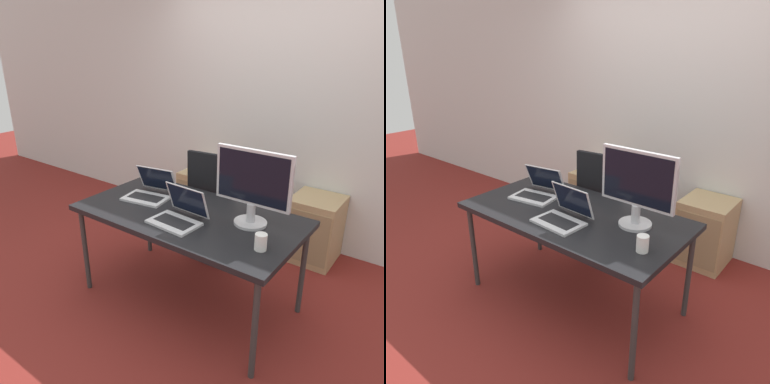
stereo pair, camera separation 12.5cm
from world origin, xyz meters
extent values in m
plane|color=maroon|center=(0.00, 0.00, 0.00)|extent=(14.00, 14.00, 0.00)
cube|color=silver|center=(0.00, 1.46, 1.30)|extent=(10.00, 0.05, 2.60)
cube|color=black|center=(0.00, 0.00, 0.75)|extent=(1.65, 0.87, 0.04)
cylinder|color=#333333|center=(-0.77, -0.38, 0.36)|extent=(0.04, 0.04, 0.73)
cylinder|color=#333333|center=(0.77, -0.38, 0.36)|extent=(0.04, 0.04, 0.73)
cylinder|color=#333333|center=(-0.77, 0.38, 0.36)|extent=(0.04, 0.04, 0.73)
cylinder|color=#333333|center=(0.77, 0.38, 0.36)|extent=(0.04, 0.04, 0.73)
cylinder|color=#232326|center=(-0.18, 0.77, 0.02)|extent=(0.56, 0.56, 0.04)
cylinder|color=gray|center=(-0.18, 0.77, 0.24)|extent=(0.05, 0.05, 0.40)
cube|color=black|center=(-0.18, 0.77, 0.44)|extent=(0.53, 0.53, 0.07)
cube|color=black|center=(-0.15, 0.51, 0.77)|extent=(0.44, 0.09, 0.60)
cube|color=tan|center=(-0.69, 1.20, 0.31)|extent=(0.43, 0.45, 0.62)
cube|color=#977D56|center=(-0.69, 0.98, 0.31)|extent=(0.40, 0.01, 0.50)
cube|color=tan|center=(0.57, 1.20, 0.31)|extent=(0.43, 0.45, 0.62)
cube|color=#977D56|center=(0.57, 0.98, 0.31)|extent=(0.40, 0.01, 0.50)
cube|color=silver|center=(-0.42, 0.00, 0.78)|extent=(0.38, 0.28, 0.02)
cube|color=black|center=(-0.42, 0.00, 0.79)|extent=(0.30, 0.17, 0.00)
cube|color=silver|center=(-0.44, 0.16, 0.89)|extent=(0.35, 0.16, 0.21)
cube|color=black|center=(-0.44, 0.15, 0.89)|extent=(0.33, 0.14, 0.19)
cube|color=silver|center=(0.03, -0.20, 0.78)|extent=(0.36, 0.25, 0.02)
cube|color=black|center=(0.03, -0.20, 0.79)|extent=(0.29, 0.14, 0.00)
cube|color=silver|center=(0.03, -0.06, 0.90)|extent=(0.35, 0.10, 0.22)
cube|color=black|center=(0.03, -0.06, 0.90)|extent=(0.32, 0.09, 0.20)
cylinder|color=#B7B7BC|center=(0.45, 0.11, 0.78)|extent=(0.23, 0.23, 0.02)
cylinder|color=#B7B7BC|center=(0.45, 0.11, 0.85)|extent=(0.06, 0.06, 0.13)
cube|color=#B7B7BC|center=(0.45, 0.11, 1.11)|extent=(0.54, 0.03, 0.38)
cube|color=black|center=(0.45, 0.09, 1.11)|extent=(0.51, 0.00, 0.34)
ellipsoid|color=silver|center=(0.12, 0.01, 0.78)|extent=(0.04, 0.06, 0.03)
cylinder|color=white|center=(0.66, -0.16, 0.82)|extent=(0.07, 0.07, 0.10)
cylinder|color=brown|center=(0.02, 0.07, 0.82)|extent=(0.08, 0.08, 0.10)
cylinder|color=white|center=(0.02, 0.07, 0.87)|extent=(0.08, 0.08, 0.01)
camera|label=1|loc=(1.50, -1.99, 1.93)|focal=35.00mm
camera|label=2|loc=(1.60, -1.91, 1.93)|focal=35.00mm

